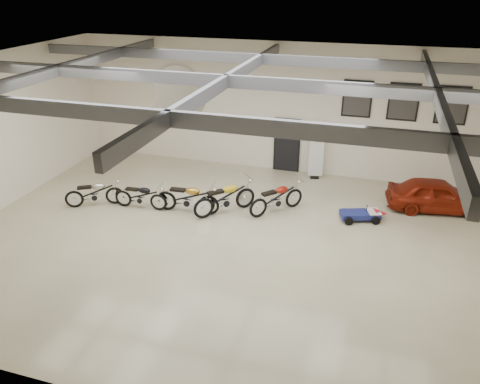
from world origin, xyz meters
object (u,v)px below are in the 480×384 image
(banner_stand, at_px, (316,154))
(motorcycle_yellow, at_px, (225,197))
(motorcycle_red, at_px, (277,197))
(motorcycle_black, at_px, (140,196))
(go_kart, at_px, (364,212))
(vintage_car, at_px, (437,195))
(motorcycle_silver, at_px, (94,192))
(motorcycle_gold, at_px, (187,197))

(banner_stand, relative_size, motorcycle_yellow, 0.91)
(banner_stand, height_order, motorcycle_red, banner_stand)
(motorcycle_black, xyz_separation_m, motorcycle_red, (4.44, 1.05, 0.06))
(motorcycle_black, height_order, go_kart, motorcycle_black)
(go_kart, xyz_separation_m, vintage_car, (2.24, 1.44, 0.27))
(motorcycle_red, distance_m, vintage_car, 5.35)
(banner_stand, distance_m, go_kart, 3.65)
(motorcycle_silver, relative_size, motorcycle_yellow, 0.86)
(motorcycle_yellow, bearing_deg, vintage_car, -27.32)
(motorcycle_yellow, relative_size, vintage_car, 0.69)
(motorcycle_silver, height_order, motorcycle_gold, motorcycle_gold)
(motorcycle_gold, relative_size, motorcycle_red, 1.03)
(banner_stand, height_order, vintage_car, banner_stand)
(motorcycle_silver, relative_size, vintage_car, 0.59)
(motorcycle_gold, bearing_deg, motorcycle_silver, -175.92)
(motorcycle_silver, bearing_deg, banner_stand, 4.27)
(motorcycle_black, distance_m, motorcycle_gold, 1.64)
(motorcycle_silver, distance_m, motorcycle_yellow, 4.49)
(motorcycle_silver, relative_size, motorcycle_red, 0.93)
(motorcycle_gold, xyz_separation_m, go_kart, (5.64, 1.12, -0.27))
(vintage_car, bearing_deg, motorcycle_red, 99.98)
(motorcycle_red, height_order, go_kart, motorcycle_red)
(motorcycle_gold, distance_m, motorcycle_yellow, 1.23)
(motorcycle_yellow, bearing_deg, motorcycle_black, 144.25)
(go_kart, bearing_deg, motorcycle_red, 165.39)
(motorcycle_gold, height_order, motorcycle_red, motorcycle_gold)
(motorcycle_silver, height_order, motorcycle_black, motorcycle_silver)
(motorcycle_black, bearing_deg, motorcycle_red, 9.89)
(motorcycle_silver, xyz_separation_m, go_kart, (8.86, 1.58, -0.21))
(motorcycle_gold, bearing_deg, motorcycle_black, -177.46)
(go_kart, bearing_deg, motorcycle_gold, 171.47)
(banner_stand, height_order, motorcycle_yellow, banner_stand)
(motorcycle_red, relative_size, go_kart, 1.33)
(banner_stand, relative_size, vintage_car, 0.62)
(banner_stand, bearing_deg, motorcycle_red, -114.66)
(motorcycle_silver, xyz_separation_m, motorcycle_gold, (3.23, 0.46, 0.06))
(banner_stand, distance_m, motorcycle_black, 6.77)
(banner_stand, height_order, motorcycle_black, banner_stand)
(motorcycle_silver, height_order, motorcycle_yellow, motorcycle_yellow)
(motorcycle_silver, bearing_deg, motorcycle_red, -16.82)
(vintage_car, bearing_deg, go_kart, 114.25)
(motorcycle_gold, relative_size, motorcycle_yellow, 0.96)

